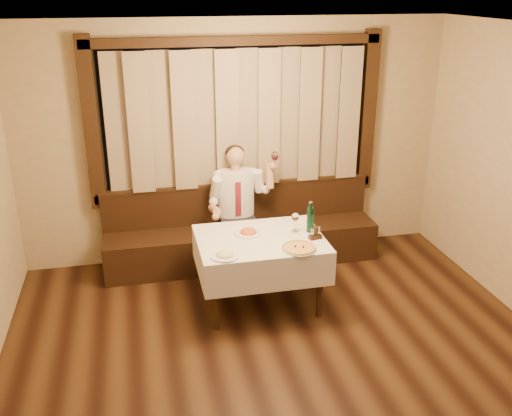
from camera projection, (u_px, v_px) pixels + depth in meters
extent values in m
cube|color=black|center=(309.00, 415.00, 4.44)|extent=(5.00, 6.00, 0.01)
cube|color=silver|center=(324.00, 43.00, 3.41)|extent=(5.00, 6.00, 0.01)
cube|color=tan|center=(236.00, 142.00, 6.65)|extent=(5.00, 0.01, 2.80)
cube|color=black|center=(236.00, 117.00, 6.52)|extent=(3.00, 0.02, 1.60)
cube|color=orange|center=(176.00, 147.00, 6.48)|extent=(0.50, 0.01, 0.40)
cube|color=black|center=(237.00, 188.00, 6.80)|extent=(3.30, 0.12, 0.10)
cube|color=black|center=(235.00, 41.00, 6.17)|extent=(3.30, 0.12, 0.10)
cube|color=black|center=(91.00, 125.00, 6.16)|extent=(0.16, 0.12, 1.90)
cube|color=black|center=(368.00, 112.00, 6.81)|extent=(0.16, 0.12, 1.90)
cube|color=#867456|center=(237.00, 119.00, 6.43)|extent=(2.90, 0.08, 1.55)
cube|color=black|center=(242.00, 245.00, 6.79)|extent=(3.20, 0.60, 0.45)
cube|color=black|center=(238.00, 203.00, 6.85)|extent=(3.20, 0.12, 0.45)
cube|color=black|center=(237.00, 183.00, 6.76)|extent=(3.20, 0.14, 0.04)
cylinder|color=black|center=(216.00, 297.00, 5.42)|extent=(0.06, 0.06, 0.71)
cylinder|color=black|center=(320.00, 285.00, 5.62)|extent=(0.06, 0.06, 0.71)
cylinder|color=black|center=(205.00, 262.00, 6.09)|extent=(0.06, 0.06, 0.71)
cylinder|color=black|center=(299.00, 253.00, 6.30)|extent=(0.06, 0.06, 0.71)
cube|color=black|center=(260.00, 240.00, 5.72)|extent=(1.20, 0.90, 0.04)
cube|color=white|center=(260.00, 238.00, 5.71)|extent=(1.26, 0.96, 0.01)
cube|color=white|center=(272.00, 276.00, 5.34)|extent=(1.26, 0.01, 0.35)
cube|color=white|center=(250.00, 235.00, 6.21)|extent=(1.26, 0.01, 0.35)
cube|color=white|center=(198.00, 260.00, 5.65)|extent=(0.01, 0.96, 0.35)
cube|color=white|center=(319.00, 248.00, 5.90)|extent=(0.01, 0.96, 0.35)
cylinder|color=white|center=(299.00, 249.00, 5.46)|extent=(0.35, 0.35, 0.01)
cylinder|color=#D35C1F|center=(299.00, 248.00, 5.45)|extent=(0.32, 0.32, 0.01)
torus|color=tan|center=(299.00, 248.00, 5.45)|extent=(0.33, 0.33, 0.02)
sphere|color=black|center=(295.00, 246.00, 5.46)|extent=(0.02, 0.02, 0.02)
sphere|color=black|center=(303.00, 247.00, 5.45)|extent=(0.02, 0.02, 0.02)
cylinder|color=white|center=(248.00, 233.00, 5.79)|extent=(0.28, 0.28, 0.02)
ellipsoid|color=#BE401E|center=(248.00, 229.00, 5.78)|extent=(0.18, 0.18, 0.08)
cylinder|color=white|center=(225.00, 256.00, 5.31)|extent=(0.28, 0.28, 0.02)
ellipsoid|color=beige|center=(225.00, 251.00, 5.30)|extent=(0.18, 0.18, 0.08)
cylinder|color=#0E452A|center=(310.00, 220.00, 5.80)|extent=(0.07, 0.07, 0.27)
cylinder|color=#0E452A|center=(311.00, 206.00, 5.74)|extent=(0.03, 0.03, 0.06)
cylinder|color=silver|center=(311.00, 202.00, 5.73)|extent=(0.03, 0.03, 0.01)
cylinder|color=white|center=(295.00, 231.00, 5.85)|extent=(0.07, 0.07, 0.01)
cylinder|color=white|center=(295.00, 226.00, 5.83)|extent=(0.01, 0.01, 0.11)
ellipsoid|color=white|center=(295.00, 217.00, 5.79)|extent=(0.08, 0.08, 0.09)
cube|color=black|center=(315.00, 237.00, 5.68)|extent=(0.14, 0.09, 0.04)
cube|color=black|center=(315.00, 231.00, 5.65)|extent=(0.03, 0.07, 0.09)
cylinder|color=white|center=(312.00, 233.00, 5.65)|extent=(0.03, 0.03, 0.07)
cylinder|color=silver|center=(312.00, 229.00, 5.63)|extent=(0.04, 0.04, 0.01)
cylinder|color=white|center=(319.00, 232.00, 5.68)|extent=(0.03, 0.03, 0.07)
cylinder|color=silver|center=(319.00, 228.00, 5.66)|extent=(0.04, 0.04, 0.01)
cube|color=black|center=(239.00, 226.00, 6.56)|extent=(0.40, 0.45, 0.16)
cube|color=black|center=(233.00, 259.00, 6.45)|extent=(0.11, 0.12, 0.45)
cube|color=black|center=(252.00, 257.00, 6.49)|extent=(0.11, 0.12, 0.45)
ellipsoid|color=white|center=(236.00, 193.00, 6.57)|extent=(0.42, 0.26, 0.54)
cube|color=maroon|center=(238.00, 199.00, 6.45)|extent=(0.07, 0.01, 0.40)
cylinder|color=tan|center=(236.00, 167.00, 6.45)|extent=(0.10, 0.10, 0.08)
sphere|color=tan|center=(235.00, 156.00, 6.40)|extent=(0.21, 0.21, 0.21)
ellipsoid|color=black|center=(235.00, 152.00, 6.42)|extent=(0.22, 0.22, 0.16)
sphere|color=white|center=(218.00, 176.00, 6.45)|extent=(0.13, 0.13, 0.13)
sphere|color=white|center=(253.00, 173.00, 6.53)|extent=(0.13, 0.13, 0.13)
sphere|color=tan|center=(216.00, 217.00, 6.17)|extent=(0.08, 0.08, 0.08)
sphere|color=tan|center=(274.00, 166.00, 6.36)|extent=(0.10, 0.10, 0.10)
cylinder|color=white|center=(274.00, 163.00, 6.32)|extent=(0.01, 0.01, 0.11)
ellipsoid|color=white|center=(274.00, 155.00, 6.29)|extent=(0.08, 0.08, 0.10)
ellipsoid|color=#4C070F|center=(274.00, 157.00, 6.30)|extent=(0.07, 0.07, 0.06)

